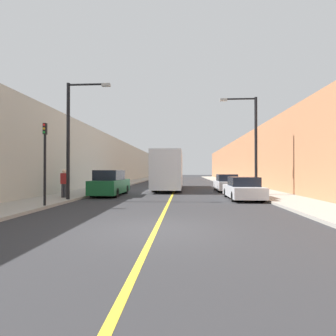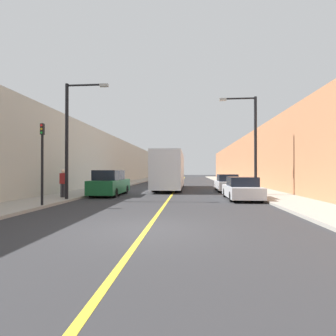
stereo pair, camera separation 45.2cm
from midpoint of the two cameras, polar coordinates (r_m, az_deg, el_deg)
The scene contains 14 objects.
ground_plane at distance 8.43m, azimuth -3.13°, elevation -13.28°, with size 200.00×200.00×0.00m, color #2D2D30.
sidewalk_left at distance 39.08m, azimuth -7.58°, elevation -3.13°, with size 2.97×72.00×0.15m, color #9E998E.
sidewalk_right at distance 38.66m, azimuth 13.79°, elevation -3.15°, with size 2.97×72.00×0.15m, color #9E998E.
building_row_left at distance 39.95m, azimuth -12.46°, elevation 1.43°, with size 4.00×72.00×6.42m, color #B7B2A3.
building_row_right at distance 39.34m, azimuth 18.80°, elevation 1.53°, with size 4.00×72.00×6.50m, color #B2724C.
road_center_line at distance 38.20m, azimuth 3.05°, elevation -3.30°, with size 0.16×72.00×0.01m, color gold.
bus at distance 25.65m, azimuth 0.89°, elevation -0.44°, with size 2.52×11.16×3.56m.
parked_suv_left at distance 19.86m, azimuth -11.92°, elevation -3.37°, with size 1.88×4.96×1.87m.
car_right_near at distance 17.39m, azimuth 16.45°, elevation -4.47°, with size 1.90×4.51×1.44m.
car_right_mid at distance 23.84m, azimuth 13.25°, elevation -3.34°, with size 1.84×4.37×1.51m.
street_lamp_left at distance 16.80m, azimuth -19.69°, elevation 7.30°, with size 2.64×0.24×6.92m.
street_lamp_right at distance 19.70m, azimuth 18.44°, elevation 6.19°, with size 2.64×0.24×6.95m.
traffic_light at distance 14.24m, azimuth -24.89°, elevation 1.48°, with size 0.16×0.18×4.03m.
pedestrian at distance 17.93m, azimuth -21.18°, elevation -3.01°, with size 0.39×0.25×1.79m.
Camera 2 is at (1.35, -8.12, 1.86)m, focal length 28.00 mm.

